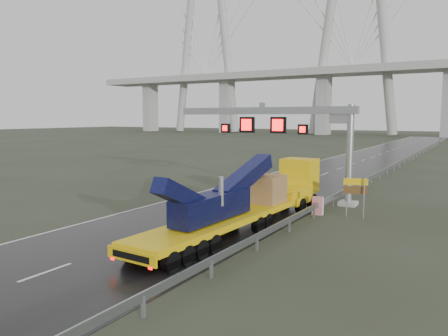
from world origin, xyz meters
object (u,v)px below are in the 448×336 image
Objects in this scene: exit_sign_pair at (356,190)px; striped_barrier at (318,206)px; sign_gantry at (287,126)px; heavy_haul_truck at (256,197)px.

exit_sign_pair is 2.61m from striped_barrier.
sign_gantry reaches higher than heavy_haul_truck.
exit_sign_pair is at bearing -30.00° from sign_gantry.
sign_gantry reaches higher than exit_sign_pair.
sign_gantry is 8.09m from exit_sign_pair.
heavy_haul_truck reaches higher than exit_sign_pair.
heavy_haul_truck is 6.89× the size of exit_sign_pair.
heavy_haul_truck is 4.91m from striped_barrier.
heavy_haul_truck is at bearing -79.40° from sign_gantry.
exit_sign_pair is (6.17, -3.56, -3.83)m from sign_gantry.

